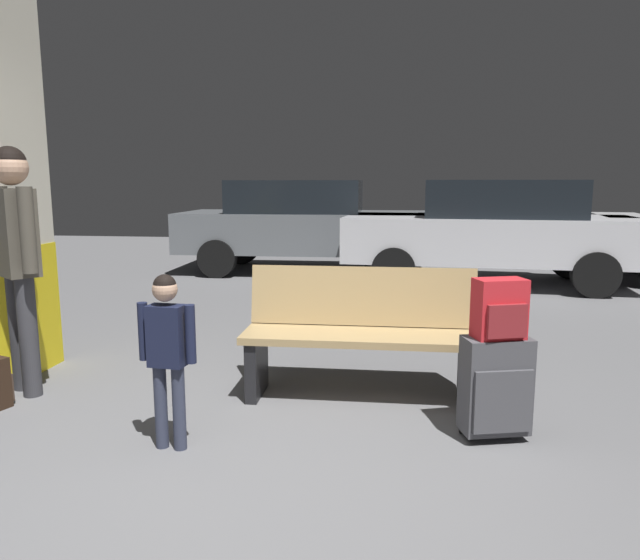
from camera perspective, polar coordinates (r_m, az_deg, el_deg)
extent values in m
cube|color=slate|center=(6.67, 0.89, -3.83)|extent=(18.00, 18.00, 0.10)
cube|color=yellow|center=(5.24, -28.11, -2.46)|extent=(0.57, 0.57, 1.00)
cube|color=tan|center=(4.03, 3.88, -5.51)|extent=(1.61, 0.46, 0.05)
cube|color=tan|center=(4.22, 4.09, -1.56)|extent=(1.60, 0.13, 0.42)
cube|color=black|center=(4.19, -6.14, -8.27)|extent=(0.09, 0.40, 0.41)
cube|color=black|center=(4.12, 14.00, -8.79)|extent=(0.09, 0.40, 0.41)
cube|color=#4C4C51|center=(3.59, 16.58, -9.69)|extent=(0.42, 0.29, 0.56)
cube|color=#4C4C51|center=(3.52, 17.29, -11.18)|extent=(0.33, 0.11, 0.36)
cube|color=#A5A5AA|center=(3.59, 16.27, -5.24)|extent=(0.14, 0.06, 0.02)
cylinder|color=black|center=(3.72, 13.49, -13.90)|extent=(0.03, 0.05, 0.04)
cylinder|color=black|center=(3.84, 18.09, -13.35)|extent=(0.03, 0.05, 0.04)
cube|color=red|center=(3.48, 16.93, -2.66)|extent=(0.32, 0.24, 0.34)
cube|color=maroon|center=(3.41, 17.62, -3.82)|extent=(0.23, 0.10, 0.19)
cylinder|color=black|center=(3.45, 17.06, -0.09)|extent=(0.06, 0.04, 0.02)
cylinder|color=#33384C|center=(3.44, -13.46, -11.94)|extent=(0.07, 0.07, 0.48)
cylinder|color=#33384C|center=(3.48, -15.12, -11.70)|extent=(0.07, 0.07, 0.48)
cube|color=#191E38|center=(3.34, -14.58, -5.23)|extent=(0.21, 0.13, 0.34)
cylinder|color=#191E38|center=(3.27, -12.40, -5.13)|extent=(0.06, 0.06, 0.32)
cylinder|color=#191E38|center=(3.40, -16.70, -4.77)|extent=(0.06, 0.06, 0.32)
sphere|color=tan|center=(3.28, -14.77, -0.87)|extent=(0.14, 0.14, 0.14)
sphere|color=black|center=(3.28, -14.78, -0.54)|extent=(0.13, 0.13, 0.13)
cylinder|color=#E5D84C|center=(3.45, -14.87, -4.47)|extent=(0.06, 0.06, 0.10)
cylinder|color=red|center=(3.43, -14.93, -3.26)|extent=(0.01, 0.01, 0.06)
cylinder|color=#38383D|center=(4.56, -26.33, -4.98)|extent=(0.13, 0.13, 0.84)
cylinder|color=#38383D|center=(4.74, -27.08, -4.52)|extent=(0.13, 0.13, 0.84)
cube|color=#4C473D|center=(4.54, -27.38, 4.09)|extent=(0.40, 0.37, 0.60)
cylinder|color=#4C473D|center=(4.30, -26.42, 4.32)|extent=(0.10, 0.10, 0.57)
cylinder|color=#4C473D|center=(4.77, -28.30, 4.58)|extent=(0.10, 0.10, 0.57)
sphere|color=tan|center=(4.53, -27.80, 9.59)|extent=(0.24, 0.24, 0.24)
sphere|color=black|center=(4.53, -27.83, 10.01)|extent=(0.22, 0.22, 0.22)
cube|color=#423328|center=(4.60, -28.50, -8.94)|extent=(0.23, 0.10, 0.19)
cylinder|color=black|center=(11.02, 28.19, 2.16)|extent=(0.62, 0.28, 0.60)
cube|color=silver|center=(8.95, 15.93, 3.88)|extent=(4.21, 1.98, 0.64)
cube|color=black|center=(8.93, 17.07, 7.55)|extent=(2.20, 1.68, 0.52)
cylinder|color=black|center=(8.19, 7.14, 1.08)|extent=(0.61, 0.24, 0.60)
cylinder|color=black|center=(9.78, 7.87, 2.41)|extent=(0.61, 0.24, 0.60)
cylinder|color=black|center=(8.41, 25.08, 0.48)|extent=(0.61, 0.24, 0.60)
cylinder|color=black|center=(9.96, 22.97, 1.88)|extent=(0.61, 0.24, 0.60)
cube|color=slate|center=(9.85, -1.35, 4.71)|extent=(4.13, 1.77, 0.64)
cube|color=black|center=(9.84, -2.24, 8.09)|extent=(2.13, 1.58, 0.52)
cylinder|color=black|center=(10.59, 6.24, 2.98)|extent=(0.60, 0.21, 0.60)
cylinder|color=black|center=(9.00, 6.19, 1.85)|extent=(0.60, 0.21, 0.60)
cylinder|color=black|center=(10.91, -7.56, 3.14)|extent=(0.60, 0.21, 0.60)
cylinder|color=black|center=(9.38, -9.91, 2.06)|extent=(0.60, 0.21, 0.60)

